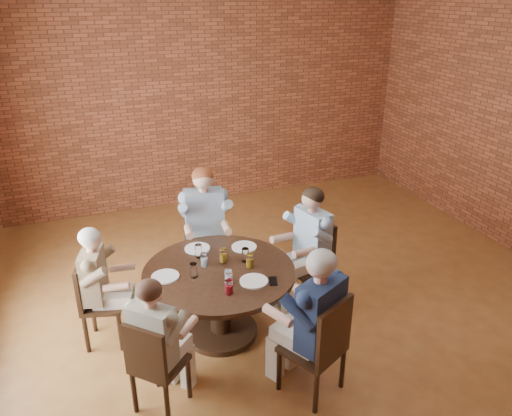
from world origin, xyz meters
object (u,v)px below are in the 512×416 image
object	(u,v)px
smartphone	(273,281)
diner_a	(308,247)
chair_d	(154,364)
diner_e	(313,323)
dining_table	(220,289)
diner_b	(205,227)
chair_a	(313,258)
chair_e	(322,345)
chair_b	(205,237)
diner_c	(101,287)
chair_c	(95,299)
diner_d	(158,345)

from	to	relation	value
smartphone	diner_a	bearing A→B (deg)	61.67
chair_d	diner_e	xyz separation A→B (m)	(1.29, -0.22, 0.21)
dining_table	diner_b	distance (m)	1.06
chair_a	chair_e	size ratio (longest dim) A/B	0.98
dining_table	chair_a	bearing A→B (deg)	12.70
dining_table	diner_e	distance (m)	1.13
chair_b	diner_b	size ratio (longest dim) A/B	0.70
chair_a	diner_c	bearing A→B (deg)	-103.87
smartphone	chair_b	bearing A→B (deg)	117.55
diner_a	chair_c	distance (m)	2.22
chair_a	diner_d	xyz separation A→B (m)	(-1.88, -0.98, 0.11)
chair_c	chair_e	bearing A→B (deg)	-113.83
dining_table	chair_b	size ratio (longest dim) A/B	1.50
dining_table	diner_e	xyz separation A→B (m)	(0.51, -0.99, 0.16)
chair_b	smartphone	bearing A→B (deg)	-72.71
chair_b	smartphone	size ratio (longest dim) A/B	6.77
dining_table	diner_c	xyz separation A→B (m)	(-1.08, 0.30, 0.09)
diner_d	chair_e	distance (m)	1.33
chair_e	diner_e	xyz separation A→B (m)	(-0.04, 0.08, 0.17)
diner_e	chair_d	bearing A→B (deg)	-36.70
diner_c	smartphone	size ratio (longest dim) A/B	8.56
chair_a	diner_d	world-z (taller)	diner_d
dining_table	chair_b	xyz separation A→B (m)	(0.17, 1.13, -0.00)
dining_table	diner_a	xyz separation A→B (m)	(1.06, 0.24, 0.14)
dining_table	chair_b	world-z (taller)	chair_b
smartphone	diner_b	bearing A→B (deg)	118.68
diner_c	chair_d	size ratio (longest dim) A/B	1.40
diner_c	diner_e	bearing A→B (deg)	-113.61
dining_table	chair_e	xyz separation A→B (m)	(0.55, -1.08, -0.01)
chair_b	smartphone	xyz separation A→B (m)	(0.24, -1.50, 0.23)
diner_e	diner_b	bearing A→B (deg)	-107.02
chair_e	smartphone	distance (m)	0.75
dining_table	chair_a	world-z (taller)	chair_a
chair_b	chair_d	world-z (taller)	chair_b
diner_d	smartphone	size ratio (longest dim) A/B	8.57
chair_a	diner_a	xyz separation A→B (m)	(-0.08, -0.02, 0.16)
chair_b	chair_c	xyz separation A→B (m)	(-1.31, -0.80, -0.04)
dining_table	chair_b	distance (m)	1.14
diner_c	smartphone	xyz separation A→B (m)	(1.48, -0.68, 0.14)
diner_a	chair_d	bearing A→B (deg)	-73.99
dining_table	chair_d	xyz separation A→B (m)	(-0.78, -0.77, -0.04)
chair_a	chair_d	size ratio (longest dim) A/B	1.06
chair_c	diner_c	size ratio (longest dim) A/B	0.72
chair_b	diner_e	distance (m)	2.15
chair_a	chair_c	size ratio (longest dim) A/B	1.07
chair_a	chair_e	xyz separation A→B (m)	(-0.60, -1.34, 0.01)
diner_b	diner_d	xyz separation A→B (m)	(-0.89, -1.75, -0.08)
chair_a	diner_b	bearing A→B (deg)	-140.53
chair_b	chair_c	size ratio (longest dim) A/B	1.11
chair_c	chair_d	world-z (taller)	same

